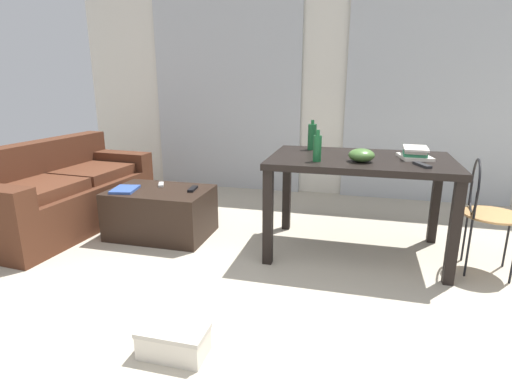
% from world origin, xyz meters
% --- Properties ---
extents(ground_plane, '(8.73, 8.73, 0.00)m').
position_xyz_m(ground_plane, '(0.00, 1.42, 0.00)').
color(ground_plane, '#B2A893').
extents(wall_back, '(6.25, 0.10, 2.56)m').
position_xyz_m(wall_back, '(0.00, 3.64, 1.28)').
color(wall_back, silver).
rests_on(wall_back, ground).
extents(curtains, '(4.27, 0.03, 2.35)m').
position_xyz_m(curtains, '(0.00, 3.55, 1.18)').
color(curtains, '#B2B7BC').
rests_on(curtains, ground).
extents(couch, '(0.93, 1.82, 0.81)m').
position_xyz_m(couch, '(-2.28, 1.76, 0.31)').
color(couch, '#4C2819').
rests_on(couch, ground).
extents(coffee_table, '(0.88, 0.59, 0.43)m').
position_xyz_m(coffee_table, '(-1.24, 1.77, 0.22)').
color(coffee_table, black).
rests_on(coffee_table, ground).
extents(craft_table, '(1.39, 0.88, 0.79)m').
position_xyz_m(craft_table, '(0.48, 1.84, 0.69)').
color(craft_table, black).
rests_on(craft_table, ground).
extents(wire_chair, '(0.41, 0.42, 0.84)m').
position_xyz_m(wire_chair, '(1.36, 1.73, 0.52)').
color(wire_chair, '#B7844C').
rests_on(wire_chair, ground).
extents(bottle_near, '(0.07, 0.07, 0.25)m').
position_xyz_m(bottle_near, '(0.06, 2.11, 0.91)').
color(bottle_near, '#195B2D').
rests_on(bottle_near, craft_table).
extents(bottle_far, '(0.06, 0.06, 0.23)m').
position_xyz_m(bottle_far, '(0.16, 1.60, 0.90)').
color(bottle_far, '#195B2D').
rests_on(bottle_far, craft_table).
extents(bowl, '(0.19, 0.19, 0.10)m').
position_xyz_m(bowl, '(0.48, 1.67, 0.84)').
color(bowl, '#477033').
rests_on(bowl, craft_table).
extents(book_stack, '(0.26, 0.30, 0.09)m').
position_xyz_m(book_stack, '(0.88, 1.90, 0.83)').
color(book_stack, silver).
rests_on(book_stack, craft_table).
extents(tv_remote_on_table, '(0.11, 0.18, 0.02)m').
position_xyz_m(tv_remote_on_table, '(0.90, 1.61, 0.80)').
color(tv_remote_on_table, '#232326').
rests_on(tv_remote_on_table, craft_table).
extents(scissors, '(0.09, 0.08, 0.00)m').
position_xyz_m(scissors, '(0.49, 2.03, 0.80)').
color(scissors, '#9EA0A5').
rests_on(scissors, craft_table).
extents(tv_remote_primary, '(0.10, 0.15, 0.02)m').
position_xyz_m(tv_remote_primary, '(-1.29, 1.90, 0.44)').
color(tv_remote_primary, '#B7B7B2').
rests_on(tv_remote_primary, coffee_table).
extents(tv_remote_secondary, '(0.07, 0.17, 0.02)m').
position_xyz_m(tv_remote_secondary, '(-0.95, 1.83, 0.44)').
color(tv_remote_secondary, black).
rests_on(tv_remote_secondary, coffee_table).
extents(magazine, '(0.24, 0.29, 0.02)m').
position_xyz_m(magazine, '(-1.52, 1.66, 0.44)').
color(magazine, '#33519E').
rests_on(magazine, coffee_table).
extents(shoebox, '(0.35, 0.20, 0.15)m').
position_xyz_m(shoebox, '(-0.40, 0.27, 0.08)').
color(shoebox, beige).
rests_on(shoebox, ground).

